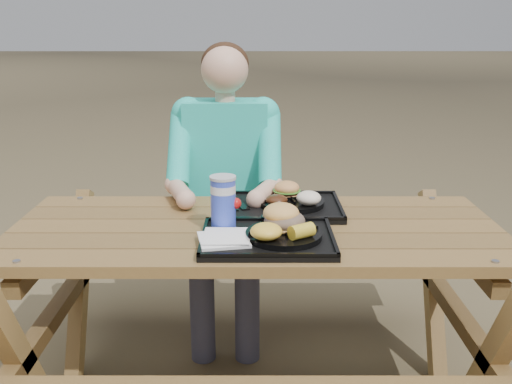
{
  "coord_description": "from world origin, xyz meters",
  "views": [
    {
      "loc": [
        0.0,
        -1.98,
        1.47
      ],
      "look_at": [
        0.0,
        0.0,
        0.88
      ],
      "focal_mm": 40.0,
      "sensor_mm": 36.0,
      "label": 1
    }
  ],
  "objects": [
    {
      "name": "plate_near",
      "position": [
        0.09,
        -0.17,
        0.78
      ],
      "size": [
        0.26,
        0.26,
        0.02
      ],
      "primitive_type": "cylinder",
      "color": "black",
      "rests_on": "tray_near"
    },
    {
      "name": "potato_salad",
      "position": [
        0.2,
        0.13,
        0.82
      ],
      "size": [
        0.1,
        0.1,
        0.05
      ],
      "primitive_type": "ellipsoid",
      "color": "white",
      "rests_on": "plate_far"
    },
    {
      "name": "condiment_bbq",
      "position": [
        0.04,
        -0.04,
        0.79
      ],
      "size": [
        0.05,
        0.05,
        0.03
      ],
      "primitive_type": "cylinder",
      "color": "black",
      "rests_on": "tray_near"
    },
    {
      "name": "picnic_table",
      "position": [
        0.0,
        0.0,
        0.38
      ],
      "size": [
        1.8,
        1.49,
        0.75
      ],
      "primitive_type": null,
      "color": "#999999",
      "rests_on": "ground"
    },
    {
      "name": "condiment_mustard",
      "position": [
        0.09,
        -0.05,
        0.78
      ],
      "size": [
        0.04,
        0.04,
        0.03
      ],
      "primitive_type": "cylinder",
      "color": "yellow",
      "rests_on": "tray_near"
    },
    {
      "name": "burger",
      "position": [
        0.13,
        0.25,
        0.84
      ],
      "size": [
        0.11,
        0.11,
        0.09
      ],
      "primitive_type": null,
      "color": "#E39650",
      "rests_on": "plate_far"
    },
    {
      "name": "diner",
      "position": [
        -0.14,
        0.6,
        0.64
      ],
      "size": [
        0.48,
        0.84,
        1.28
      ],
      "primitive_type": null,
      "color": "#18AAA0",
      "rests_on": "ground"
    },
    {
      "name": "napkin_stack",
      "position": [
        -0.11,
        -0.2,
        0.78
      ],
      "size": [
        0.19,
        0.19,
        0.02
      ],
      "primitive_type": "cube",
      "rotation": [
        0.0,
        0.0,
        0.19
      ],
      "color": "white",
      "rests_on": "tray_near"
    },
    {
      "name": "soda_cup",
      "position": [
        -0.12,
        -0.07,
        0.86
      ],
      "size": [
        0.09,
        0.09,
        0.18
      ],
      "primitive_type": "cylinder",
      "color": "#1B35D1",
      "rests_on": "tray_near"
    },
    {
      "name": "corn_cob",
      "position": [
        0.15,
        -0.23,
        0.81
      ],
      "size": [
        0.11,
        0.11,
        0.05
      ],
      "primitive_type": null,
      "rotation": [
        0.0,
        0.0,
        0.56
      ],
      "color": "yellow",
      "rests_on": "plate_near"
    },
    {
      "name": "tray_near",
      "position": [
        0.04,
        -0.17,
        0.76
      ],
      "size": [
        0.45,
        0.35,
        0.02
      ],
      "primitive_type": "cube",
      "color": "black",
      "rests_on": "picnic_table"
    },
    {
      "name": "sandwich",
      "position": [
        0.1,
        -0.14,
        0.86
      ],
      "size": [
        0.13,
        0.13,
        0.14
      ],
      "primitive_type": null,
      "color": "#F3AE56",
      "rests_on": "plate_near"
    },
    {
      "name": "mac_cheese",
      "position": [
        0.03,
        -0.24,
        0.82
      ],
      "size": [
        0.11,
        0.11,
        0.05
      ],
      "primitive_type": "ellipsoid",
      "color": "yellow",
      "rests_on": "plate_near"
    },
    {
      "name": "cutlery_far",
      "position": [
        -0.07,
        0.2,
        0.77
      ],
      "size": [
        0.09,
        0.18,
        0.01
      ],
      "primitive_type": "cube",
      "rotation": [
        0.0,
        0.0,
        0.35
      ],
      "color": "black",
      "rests_on": "tray_far"
    },
    {
      "name": "plate_far",
      "position": [
        0.14,
        0.19,
        0.78
      ],
      "size": [
        0.26,
        0.26,
        0.02
      ],
      "primitive_type": "cylinder",
      "color": "black",
      "rests_on": "tray_far"
    },
    {
      "name": "baked_beans",
      "position": [
        0.08,
        0.13,
        0.81
      ],
      "size": [
        0.09,
        0.09,
        0.04
      ],
      "primitive_type": "ellipsoid",
      "color": "#421E0D",
      "rests_on": "plate_far"
    },
    {
      "name": "tray_far",
      "position": [
        0.11,
        0.18,
        0.76
      ],
      "size": [
        0.45,
        0.35,
        0.02
      ],
      "primitive_type": "cube",
      "color": "black",
      "rests_on": "picnic_table"
    }
  ]
}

